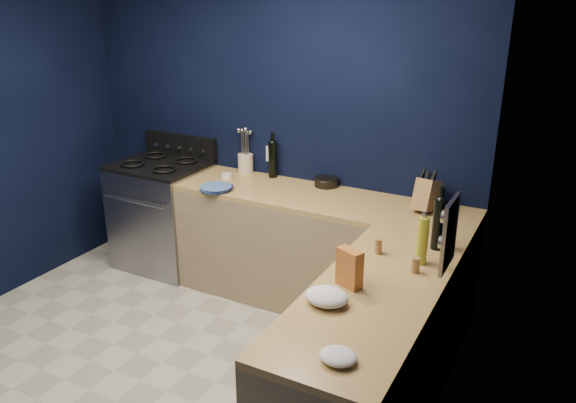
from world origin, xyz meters
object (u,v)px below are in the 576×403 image
Objects in this scene: gas_range at (164,216)px; utensil_crock at (246,163)px; plate_stack at (216,188)px; knife_block at (427,195)px; crouton_bag at (349,268)px.

utensil_crock reaches higher than gas_range.
utensil_crock is at bearing 20.94° from gas_range.
plate_stack is 1.12× the size of knife_block.
gas_range is at bearing 163.44° from plate_stack.
gas_range is at bearing -159.06° from utensil_crock.
knife_block is (1.59, -0.15, 0.03)m from utensil_crock.
utensil_crock is at bearing 93.97° from plate_stack.
gas_range is at bearing -167.92° from knife_block.
plate_stack is at bearing 170.66° from crouton_bag.
utensil_crock is 1.59m from knife_block.
knife_block is at bearing -5.33° from utensil_crock.
knife_block is at bearing 109.81° from crouton_bag.
knife_block reaches higher than crouton_bag.
utensil_crock reaches higher than plate_stack.
utensil_crock is at bearing 159.65° from crouton_bag.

